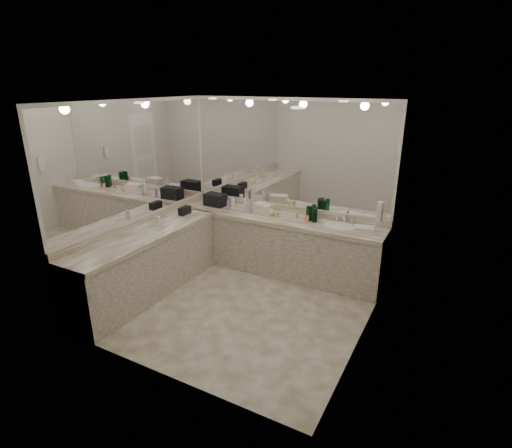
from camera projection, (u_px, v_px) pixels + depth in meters
The scene contains 37 objects.
floor at pixel (239, 306), 5.30m from camera, with size 3.20×3.20×0.00m, color beige.
ceiling at pixel (235, 101), 4.43m from camera, with size 3.20×3.20×0.00m, color white.
wall_back at pixel (287, 186), 6.11m from camera, with size 3.20×0.02×2.60m, color beige.
wall_left at pixel (139, 196), 5.58m from camera, with size 0.02×3.00×2.60m, color beige.
wall_right at pixel (369, 235), 4.15m from camera, with size 0.02×3.00×2.60m, color beige.
vanity_back_base at pixel (278, 246), 6.16m from camera, with size 3.20×0.60×0.84m, color beige.
vanity_back_top at pixel (278, 218), 6.00m from camera, with size 3.20×0.64×0.06m, color beige.
vanity_left_base at pixel (146, 265), 5.49m from camera, with size 0.60×2.40×0.84m, color beige.
vanity_left_top at pixel (143, 235), 5.34m from camera, with size 0.64×2.42×0.06m, color beige.
backsplash_back at pixel (286, 208), 6.21m from camera, with size 3.20×0.04×0.10m, color beige.
backsplash_left at pixel (142, 220), 5.69m from camera, with size 0.04×3.00×0.10m, color beige.
mirror_back at pixel (288, 155), 5.94m from camera, with size 3.12×0.01×1.55m, color white.
mirror_left at pixel (136, 162), 5.41m from camera, with size 0.01×2.92×1.55m, color white.
sink at pixel (340, 227), 5.57m from camera, with size 0.44×0.44×0.03m, color white.
faucet at pixel (345, 217), 5.72m from camera, with size 0.24×0.16×0.14m, color silver.
wall_phone at pixel (380, 212), 4.74m from camera, with size 0.06×0.10×0.24m, color white.
door at pixel (353, 276), 3.83m from camera, with size 0.02×0.82×2.10m, color white.
black_toiletry_bag at pixel (215, 200), 6.48m from camera, with size 0.34×0.22×0.20m, color black.
black_bag_spill at pixel (185, 211), 6.07m from camera, with size 0.09×0.21×0.11m, color black.
cream_cosmetic_case at pixel (263, 209), 6.09m from camera, with size 0.28×0.17×0.16m, color beige.
hand_towel at pixel (365, 228), 5.44m from camera, with size 0.27×0.18×0.04m, color white.
lotion_left at pixel (158, 221), 5.57m from camera, with size 0.06×0.06×0.14m, color white.
soap_bottle_a at pixel (246, 205), 6.20m from camera, with size 0.08×0.08×0.20m, color white.
soap_bottle_b at pixel (248, 207), 6.15m from camera, with size 0.08×0.08×0.18m, color #BBB3CC.
soap_bottle_c at pixel (271, 210), 6.01m from camera, with size 0.12×0.12×0.15m, color #ECE28D.
green_bottle_0 at pixel (315, 214), 5.80m from camera, with size 0.07×0.07×0.19m, color #10572A.
green_bottle_1 at pixel (315, 215), 5.72m from camera, with size 0.07×0.07×0.20m, color #10572A.
green_bottle_2 at pixel (314, 212), 5.86m from camera, with size 0.07×0.07×0.22m, color #10572A.
green_bottle_3 at pixel (309, 213), 5.80m from camera, with size 0.07×0.07×0.21m, color #10572A.
green_bottle_4 at pixel (311, 213), 5.78m from camera, with size 0.07×0.07×0.22m, color #10572A.
amenity_bottle_0 at pixel (277, 214), 5.95m from camera, with size 0.07×0.07×0.08m, color #E0B28C.
amenity_bottle_1 at pixel (268, 213), 5.98m from camera, with size 0.05×0.05×0.11m, color white.
amenity_bottle_2 at pixel (228, 205), 6.30m from camera, with size 0.05×0.05×0.15m, color #9966B2.
amenity_bottle_3 at pixel (297, 216), 5.90m from camera, with size 0.04×0.04×0.07m, color #9966B2.
amenity_bottle_4 at pixel (233, 202), 6.50m from camera, with size 0.06×0.06×0.12m, color white.
amenity_bottle_5 at pixel (307, 219), 5.74m from camera, with size 0.06×0.06×0.09m, color #E57F66.
amenity_bottle_6 at pixel (213, 203), 6.43m from camera, with size 0.06×0.06×0.14m, color #3F3F4C.
Camera 1 is at (2.39, -3.97, 2.80)m, focal length 28.00 mm.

